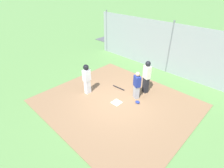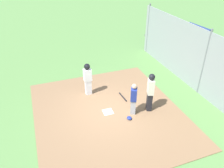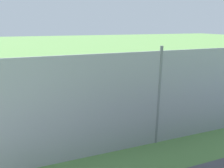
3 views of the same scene
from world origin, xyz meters
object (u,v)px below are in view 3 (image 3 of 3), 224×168
Objects in this scene: catcher at (109,90)px; catcher_mask at (100,102)px; runner at (135,76)px; baseball_bat at (131,101)px; umpire at (113,90)px; home_plate at (110,96)px.

catcher_mask is (-0.36, 0.33, -0.71)m from catcher.
baseball_bat is (-0.91, -1.51, -0.94)m from runner.
runner is at bearing -24.97° from umpire.
umpire reaches higher than baseball_bat.
baseball_bat reaches higher than home_plate.
catcher_mask is (-0.33, 1.11, -0.93)m from umpire.
catcher is 1.47m from baseball_bat.
home_plate is 1.06m from catcher_mask.
baseball_bat is (1.30, 0.74, -0.96)m from umpire.
runner is (2.18, 1.47, 0.20)m from catcher.
runner is 2.93m from catcher_mask.
baseball_bat is at bearing 56.36° from runner.
umpire reaches higher than home_plate.
catcher_mask is at bearing 75.36° from catcher.
catcher is 0.81m from umpire.
home_plate is 2.12m from umpire.
home_plate is 1.83× the size of catcher_mask.
catcher is 0.81× the size of umpire.
baseball_bat is at bearing -63.80° from catcher.
catcher_mask is (-1.63, 0.37, 0.03)m from baseball_bat.
umpire is (-0.45, -1.82, 0.98)m from home_plate.
catcher is (-0.42, -1.04, 0.76)m from home_plate.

